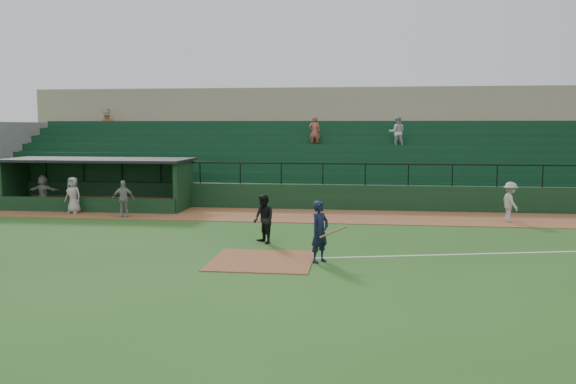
# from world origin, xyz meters

# --- Properties ---
(ground) EXTENTS (90.00, 90.00, 0.00)m
(ground) POSITION_xyz_m (0.00, 0.00, 0.00)
(ground) COLOR #244F19
(ground) RESTS_ON ground
(warning_track) EXTENTS (40.00, 4.00, 0.03)m
(warning_track) POSITION_xyz_m (0.00, 8.00, 0.01)
(warning_track) COLOR brown
(warning_track) RESTS_ON ground
(home_plate_dirt) EXTENTS (3.00, 3.00, 0.03)m
(home_plate_dirt) POSITION_xyz_m (0.00, -1.00, 0.01)
(home_plate_dirt) COLOR brown
(home_plate_dirt) RESTS_ON ground
(foul_line) EXTENTS (17.49, 4.44, 0.01)m
(foul_line) POSITION_xyz_m (8.00, 1.20, 0.01)
(foul_line) COLOR white
(foul_line) RESTS_ON ground
(stadium_structure) EXTENTS (38.00, 13.08, 6.40)m
(stadium_structure) POSITION_xyz_m (-0.00, 16.46, 2.30)
(stadium_structure) COLOR black
(stadium_structure) RESTS_ON ground
(dugout) EXTENTS (8.90, 3.20, 2.42)m
(dugout) POSITION_xyz_m (-9.75, 9.56, 1.33)
(dugout) COLOR black
(dugout) RESTS_ON ground
(batter_at_plate) EXTENTS (1.17, 0.79, 1.82)m
(batter_at_plate) POSITION_xyz_m (1.71, -0.93, 0.91)
(batter_at_plate) COLOR black
(batter_at_plate) RESTS_ON ground
(umpire) EXTENTS (1.00, 1.03, 1.67)m
(umpire) POSITION_xyz_m (-0.40, 1.67, 0.84)
(umpire) COLOR black
(umpire) RESTS_ON ground
(runner) EXTENTS (0.82, 1.18, 1.66)m
(runner) POSITION_xyz_m (8.95, 7.30, 0.86)
(runner) COLOR #A59F9A
(runner) RESTS_ON warning_track
(dugout_player_a) EXTENTS (1.01, 0.60, 1.60)m
(dugout_player_a) POSITION_xyz_m (-7.42, 6.53, 0.83)
(dugout_player_a) COLOR gray
(dugout_player_a) RESTS_ON warning_track
(dugout_player_b) EXTENTS (0.90, 0.69, 1.65)m
(dugout_player_b) POSITION_xyz_m (-10.13, 7.34, 0.85)
(dugout_player_b) COLOR #9E9894
(dugout_player_b) RESTS_ON warning_track
(dugout_player_c) EXTENTS (1.52, 0.54, 1.62)m
(dugout_player_c) POSITION_xyz_m (-12.28, 8.60, 0.84)
(dugout_player_c) COLOR gray
(dugout_player_c) RESTS_ON warning_track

